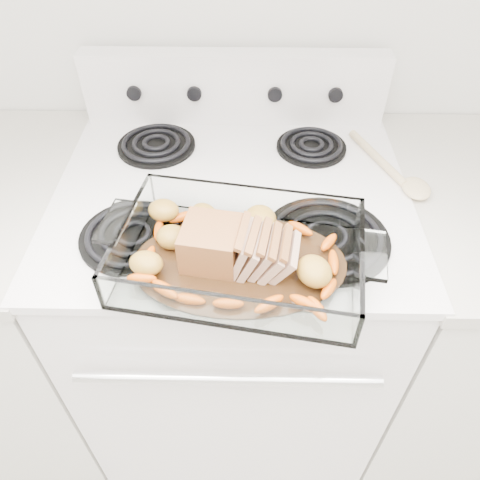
{
  "coord_description": "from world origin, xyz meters",
  "views": [
    {
      "loc": [
        0.03,
        0.84,
        1.58
      ],
      "look_at": [
        0.02,
        1.44,
        0.99
      ],
      "focal_mm": 35.0,
      "sensor_mm": 36.0,
      "label": 1
    }
  ],
  "objects_px": {
    "baking_dish": "(240,258)",
    "pork_roast": "(228,248)",
    "electric_range": "(234,311)",
    "counter_right": "(462,318)",
    "counter_left": "(8,311)"
  },
  "relations": [
    {
      "from": "baking_dish",
      "to": "pork_roast",
      "type": "relative_size",
      "value": 2.06
    },
    {
      "from": "electric_range",
      "to": "counter_right",
      "type": "distance_m",
      "value": 0.67
    },
    {
      "from": "counter_left",
      "to": "counter_right",
      "type": "xyz_separation_m",
      "value": [
        1.33,
        0.0,
        0.0
      ]
    },
    {
      "from": "counter_right",
      "to": "baking_dish",
      "type": "height_order",
      "value": "baking_dish"
    },
    {
      "from": "pork_roast",
      "to": "counter_right",
      "type": "bearing_deg",
      "value": 24.54
    },
    {
      "from": "electric_range",
      "to": "baking_dish",
      "type": "bearing_deg",
      "value": -84.74
    },
    {
      "from": "pork_roast",
      "to": "baking_dish",
      "type": "bearing_deg",
      "value": 4.66
    },
    {
      "from": "electric_range",
      "to": "counter_right",
      "type": "height_order",
      "value": "electric_range"
    },
    {
      "from": "baking_dish",
      "to": "electric_range",
      "type": "bearing_deg",
      "value": 104.77
    },
    {
      "from": "counter_right",
      "to": "pork_roast",
      "type": "height_order",
      "value": "pork_roast"
    },
    {
      "from": "baking_dish",
      "to": "pork_roast",
      "type": "bearing_deg",
      "value": -170.5
    },
    {
      "from": "counter_left",
      "to": "baking_dish",
      "type": "height_order",
      "value": "baking_dish"
    },
    {
      "from": "baking_dish",
      "to": "counter_left",
      "type": "bearing_deg",
      "value": 170.27
    },
    {
      "from": "electric_range",
      "to": "pork_roast",
      "type": "xyz_separation_m",
      "value": [
        0.0,
        -0.24,
        0.51
      ]
    },
    {
      "from": "electric_range",
      "to": "counter_right",
      "type": "bearing_deg",
      "value": -0.1
    }
  ]
}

